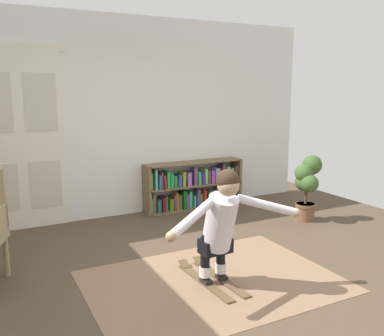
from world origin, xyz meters
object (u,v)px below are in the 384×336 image
object	(u,v)px
bookshelf	(194,187)
potted_plant	(307,183)
skis_pair	(211,278)
person_skier	(221,220)

from	to	relation	value
bookshelf	potted_plant	distance (m)	1.74
potted_plant	skis_pair	world-z (taller)	potted_plant
potted_plant	skis_pair	xyz separation A→B (m)	(-2.19, -1.08, -0.52)
bookshelf	person_skier	distance (m)	2.76
potted_plant	person_skier	size ratio (longest dim) A/B	0.66
skis_pair	person_skier	distance (m)	0.66
potted_plant	person_skier	xyz separation A→B (m)	(-2.18, -1.25, 0.12)
bookshelf	person_skier	xyz separation A→B (m)	(-1.03, -2.54, 0.33)
skis_pair	person_skier	bearing A→B (deg)	-87.38
skis_pair	potted_plant	bearing A→B (deg)	26.28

